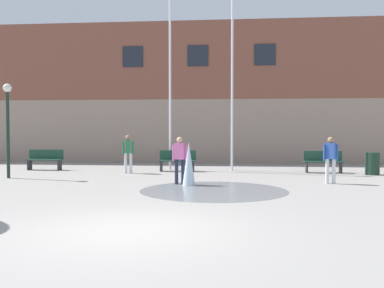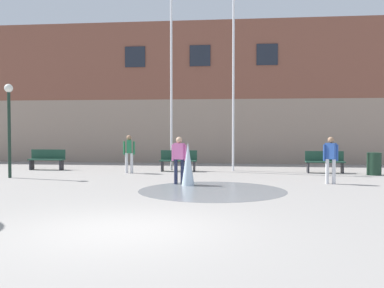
{
  "view_description": "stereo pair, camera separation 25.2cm",
  "coord_description": "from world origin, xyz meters",
  "px_view_note": "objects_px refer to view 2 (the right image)",
  "views": [
    {
      "loc": [
        1.99,
        -8.09,
        1.9
      ],
      "look_at": [
        0.4,
        8.27,
        1.3
      ],
      "focal_mm": 42.0,
      "sensor_mm": 36.0,
      "label": 1
    },
    {
      "loc": [
        2.24,
        -8.06,
        1.9
      ],
      "look_at": [
        0.4,
        8.27,
        1.3
      ],
      "focal_mm": 42.0,
      "sensor_mm": 36.0,
      "label": 2
    }
  ],
  "objects_px": {
    "park_bench_far_right": "(325,161)",
    "trash_can": "(374,164)",
    "adult_in_red": "(129,151)",
    "flagpole_left": "(172,66)",
    "adult_watching": "(331,156)",
    "flagpole_right": "(234,68)",
    "park_bench_under_right_flagpole": "(178,160)",
    "lamp_post_left_lane": "(9,116)",
    "park_bench_under_left_flagpole": "(47,159)",
    "adult_near_bench": "(179,156)"
  },
  "relations": [
    {
      "from": "flagpole_right",
      "to": "park_bench_under_right_flagpole",
      "type": "bearing_deg",
      "value": -168.04
    },
    {
      "from": "park_bench_under_left_flagpole",
      "to": "park_bench_under_right_flagpole",
      "type": "distance_m",
      "value": 6.0
    },
    {
      "from": "park_bench_under_right_flagpole",
      "to": "adult_watching",
      "type": "height_order",
      "value": "adult_watching"
    },
    {
      "from": "park_bench_under_left_flagpole",
      "to": "flagpole_right",
      "type": "height_order",
      "value": "flagpole_right"
    },
    {
      "from": "park_bench_under_right_flagpole",
      "to": "trash_can",
      "type": "bearing_deg",
      "value": -4.94
    },
    {
      "from": "adult_watching",
      "to": "trash_can",
      "type": "bearing_deg",
      "value": -92.62
    },
    {
      "from": "adult_in_red",
      "to": "flagpole_right",
      "type": "bearing_deg",
      "value": 94.98
    },
    {
      "from": "flagpole_left",
      "to": "lamp_post_left_lane",
      "type": "height_order",
      "value": "flagpole_left"
    },
    {
      "from": "park_bench_far_right",
      "to": "flagpole_left",
      "type": "bearing_deg",
      "value": 175.73
    },
    {
      "from": "park_bench_under_right_flagpole",
      "to": "flagpole_left",
      "type": "distance_m",
      "value": 4.19
    },
    {
      "from": "adult_watching",
      "to": "flagpole_right",
      "type": "bearing_deg",
      "value": -18.5
    },
    {
      "from": "park_bench_under_left_flagpole",
      "to": "trash_can",
      "type": "relative_size",
      "value": 1.78
    },
    {
      "from": "park_bench_far_right",
      "to": "flagpole_left",
      "type": "xyz_separation_m",
      "value": [
        -6.58,
        0.49,
        4.14
      ]
    },
    {
      "from": "flagpole_left",
      "to": "lamp_post_left_lane",
      "type": "distance_m",
      "value": 7.14
    },
    {
      "from": "flagpole_right",
      "to": "park_bench_far_right",
      "type": "bearing_deg",
      "value": -7.31
    },
    {
      "from": "park_bench_under_right_flagpole",
      "to": "adult_near_bench",
      "type": "bearing_deg",
      "value": -81.59
    },
    {
      "from": "flagpole_right",
      "to": "adult_in_red",
      "type": "bearing_deg",
      "value": -160.57
    },
    {
      "from": "adult_watching",
      "to": "flagpole_left",
      "type": "distance_m",
      "value": 8.32
    },
    {
      "from": "adult_near_bench",
      "to": "flagpole_left",
      "type": "bearing_deg",
      "value": -61.05
    },
    {
      "from": "adult_in_red",
      "to": "adult_watching",
      "type": "xyz_separation_m",
      "value": [
        7.66,
        -2.78,
        0.0
      ]
    },
    {
      "from": "adult_in_red",
      "to": "flagpole_left",
      "type": "bearing_deg",
      "value": 119.67
    },
    {
      "from": "adult_near_bench",
      "to": "trash_can",
      "type": "relative_size",
      "value": 1.77
    },
    {
      "from": "park_bench_far_right",
      "to": "flagpole_right",
      "type": "distance_m",
      "value": 5.59
    },
    {
      "from": "adult_watching",
      "to": "flagpole_right",
      "type": "xyz_separation_m",
      "value": [
        -3.34,
        4.31,
        3.59
      ]
    },
    {
      "from": "adult_near_bench",
      "to": "lamp_post_left_lane",
      "type": "distance_m",
      "value": 6.9
    },
    {
      "from": "adult_in_red",
      "to": "trash_can",
      "type": "relative_size",
      "value": 1.77
    },
    {
      "from": "lamp_post_left_lane",
      "to": "park_bench_under_left_flagpole",
      "type": "bearing_deg",
      "value": 90.19
    },
    {
      "from": "flagpole_right",
      "to": "trash_can",
      "type": "bearing_deg",
      "value": -12.03
    },
    {
      "from": "park_bench_under_right_flagpole",
      "to": "flagpole_right",
      "type": "height_order",
      "value": "flagpole_right"
    },
    {
      "from": "trash_can",
      "to": "park_bench_under_left_flagpole",
      "type": "bearing_deg",
      "value": 177.0
    },
    {
      "from": "park_bench_far_right",
      "to": "trash_can",
      "type": "relative_size",
      "value": 1.78
    },
    {
      "from": "park_bench_under_right_flagpole",
      "to": "flagpole_right",
      "type": "relative_size",
      "value": 0.19
    },
    {
      "from": "flagpole_left",
      "to": "adult_near_bench",
      "type": "bearing_deg",
      "value": -78.36
    },
    {
      "from": "lamp_post_left_lane",
      "to": "adult_near_bench",
      "type": "bearing_deg",
      "value": -10.29
    },
    {
      "from": "park_bench_far_right",
      "to": "trash_can",
      "type": "xyz_separation_m",
      "value": [
        1.8,
        -0.71,
        -0.03
      ]
    },
    {
      "from": "flagpole_right",
      "to": "adult_watching",
      "type": "bearing_deg",
      "value": -52.24
    },
    {
      "from": "park_bench_under_left_flagpole",
      "to": "flagpole_right",
      "type": "xyz_separation_m",
      "value": [
        8.39,
        0.47,
        4.05
      ]
    },
    {
      "from": "park_bench_far_right",
      "to": "adult_watching",
      "type": "bearing_deg",
      "value": -97.32
    },
    {
      "from": "park_bench_under_right_flagpole",
      "to": "adult_in_red",
      "type": "relative_size",
      "value": 1.01
    },
    {
      "from": "adult_near_bench",
      "to": "adult_watching",
      "type": "distance_m",
      "value": 5.11
    },
    {
      "from": "park_bench_far_right",
      "to": "flagpole_right",
      "type": "bearing_deg",
      "value": 172.69
    },
    {
      "from": "park_bench_under_right_flagpole",
      "to": "adult_in_red",
      "type": "height_order",
      "value": "adult_in_red"
    },
    {
      "from": "adult_near_bench",
      "to": "trash_can",
      "type": "height_order",
      "value": "adult_near_bench"
    },
    {
      "from": "adult_near_bench",
      "to": "adult_watching",
      "type": "relative_size",
      "value": 1.0
    },
    {
      "from": "park_bench_under_right_flagpole",
      "to": "lamp_post_left_lane",
      "type": "height_order",
      "value": "lamp_post_left_lane"
    },
    {
      "from": "park_bench_far_right",
      "to": "flagpole_left",
      "type": "height_order",
      "value": "flagpole_left"
    },
    {
      "from": "adult_watching",
      "to": "park_bench_under_right_flagpole",
      "type": "bearing_deg",
      "value": 0.15
    },
    {
      "from": "adult_in_red",
      "to": "flagpole_right",
      "type": "height_order",
      "value": "flagpole_right"
    },
    {
      "from": "park_bench_far_right",
      "to": "lamp_post_left_lane",
      "type": "xyz_separation_m",
      "value": [
        -12.21,
        -3.27,
        1.87
      ]
    },
    {
      "from": "adult_watching",
      "to": "flagpole_right",
      "type": "relative_size",
      "value": 0.19
    }
  ]
}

